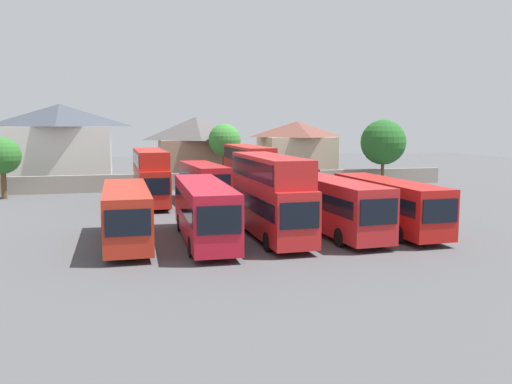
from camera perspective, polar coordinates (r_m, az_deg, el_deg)
name	(u,v)px	position (r m, az deg, el deg)	size (l,w,h in m)	color
ground	(218,199)	(51.36, -4.00, -0.71)	(140.00, 140.00, 0.00)	#4C4C4F
depot_boundary_wall	(206,181)	(58.81, -5.29, 1.16)	(56.00, 0.50, 1.80)	gray
bus_1	(126,212)	(32.67, -13.47, -2.05)	(2.70, 10.66, 3.34)	#B32818
bus_2	(204,208)	(32.51, -5.47, -1.73)	(2.76, 11.80, 3.54)	red
bus_3	(270,192)	(33.29, 1.50, -0.02)	(2.72, 10.72, 5.10)	red
bus_4	(332,203)	(35.04, 8.03, -1.14)	(3.30, 11.69, 3.52)	#B32021
bus_5	(388,202)	(36.73, 13.66, -1.03)	(2.98, 11.61, 3.36)	red
bus_6	(150,174)	(48.12, -11.02, 1.88)	(2.74, 10.64, 4.79)	red
bus_7	(204,181)	(48.90, -5.53, 1.21)	(3.32, 10.35, 3.46)	red
bus_8	(249,170)	(49.39, -0.77, 2.30)	(2.67, 11.20, 5.04)	red
bus_9	(288,180)	(50.37, 3.36, 1.30)	(2.95, 11.70, 3.29)	#B01A21
house_terrace_left	(61,145)	(64.76, -19.79, 4.69)	(11.33, 6.67, 9.21)	silver
house_terrace_centre	(196,149)	(65.76, -6.30, 4.51)	(9.05, 6.82, 7.86)	#9E7A60
house_terrace_right	(296,150)	(68.32, 4.24, 4.39)	(8.78, 7.83, 7.33)	#C6B293
tree_left_of_lot	(225,141)	(61.41, -3.32, 5.40)	(3.65, 3.65, 7.04)	brown
tree_behind_wall	(2,156)	(56.00, -25.09, 3.43)	(3.44, 3.44, 5.80)	brown
tree_right_of_lot	(383,142)	(62.70, 13.21, 5.10)	(5.05, 5.05, 7.50)	brown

